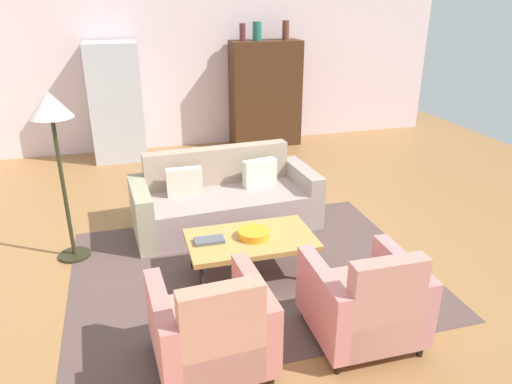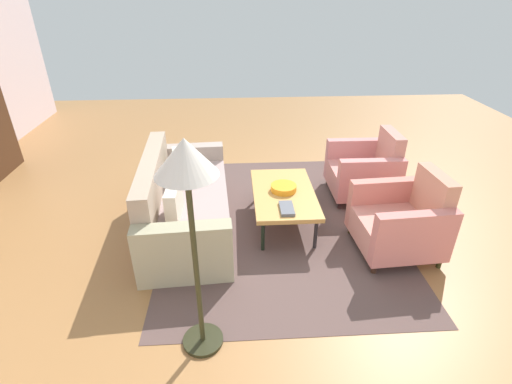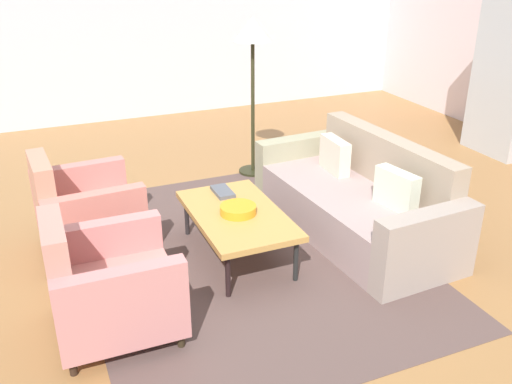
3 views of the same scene
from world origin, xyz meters
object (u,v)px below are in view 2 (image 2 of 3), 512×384
armchair_left (403,222)px  armchair_right (367,171)px  couch (180,204)px  coffee_table (284,194)px  floor_lamp (187,180)px  fruit_bowl (284,188)px  book_stack (287,208)px

armchair_left → armchair_right: size_ratio=1.00×
couch → coffee_table: size_ratio=1.79×
couch → floor_lamp: bearing=8.2°
coffee_table → fruit_bowl: bearing=-0.0°
armchair_right → fruit_bowl: 1.30m
coffee_table → floor_lamp: (-1.68, 0.84, 1.07)m
couch → armchair_left: 2.43m
coffee_table → armchair_left: size_ratio=1.36×
coffee_table → floor_lamp: 2.17m
couch → fruit_bowl: bearing=88.2°
armchair_left → book_stack: (0.20, 1.19, 0.08)m
armchair_right → book_stack: size_ratio=3.16×
armchair_left → floor_lamp: size_ratio=0.51×
coffee_table → armchair_left: armchair_left is taller
fruit_bowl → floor_lamp: floor_lamp is taller
coffee_table → armchair_right: (0.60, -1.17, -0.03)m
couch → book_stack: 1.24m
coffee_table → book_stack: 0.40m
armchair_right → coffee_table: bearing=117.6°
armchair_right → floor_lamp: floor_lamp is taller
armchair_right → book_stack: armchair_right is taller
couch → armchair_right: bearing=101.0°
armchair_right → fruit_bowl: armchair_right is taller
armchair_left → coffee_table: bearing=59.4°
coffee_table → couch: bearing=90.2°
couch → fruit_bowl: couch is taller
coffee_table → book_stack: (-0.40, 0.02, 0.05)m
couch → book_stack: (-0.39, -1.17, 0.14)m
armchair_left → couch: bearing=72.4°
book_stack → floor_lamp: 1.84m
floor_lamp → armchair_right: bearing=-41.4°
floor_lamp → coffee_table: bearing=-26.6°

